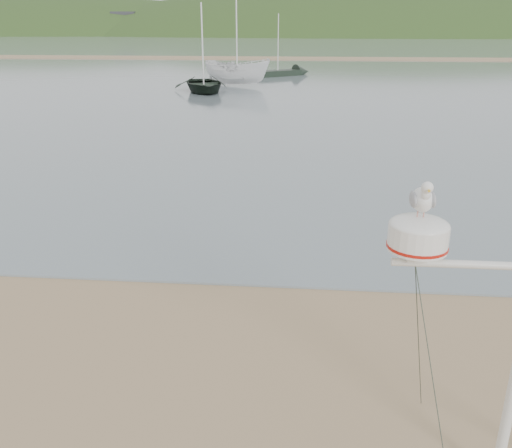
# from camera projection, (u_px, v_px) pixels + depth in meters

# --- Properties ---
(ground) EXTENTS (560.00, 560.00, 0.00)m
(ground) POSITION_uv_depth(u_px,v_px,m) (30.00, 430.00, 6.55)
(ground) COLOR #917553
(ground) RESTS_ON ground
(water) EXTENTS (560.00, 256.00, 0.04)m
(water) POSITION_uv_depth(u_px,v_px,m) (294.00, 42.00, 129.66)
(water) COLOR slate
(water) RESTS_ON ground
(sandbar) EXTENTS (560.00, 7.00, 0.07)m
(sandbar) POSITION_uv_depth(u_px,v_px,m) (283.00, 58.00, 71.81)
(sandbar) COLOR #917553
(sandbar) RESTS_ON water
(hill_ridge) EXTENTS (620.00, 180.00, 80.00)m
(hill_ridge) POSITION_uv_depth(u_px,v_px,m) (342.00, 82.00, 231.07)
(hill_ridge) COLOR #253D19
(hill_ridge) RESTS_ON ground
(far_cottages) EXTENTS (294.40, 6.30, 8.00)m
(far_cottages) POSITION_uv_depth(u_px,v_px,m) (308.00, 24.00, 187.70)
(far_cottages) COLOR beige
(far_cottages) RESTS_ON ground
(mast_rig) EXTENTS (2.37, 2.53, 5.34)m
(mast_rig) POSITION_uv_depth(u_px,v_px,m) (510.00, 383.00, 5.34)
(mast_rig) COLOR silver
(mast_rig) RESTS_ON ground
(boat_dark) EXTENTS (3.85, 2.19, 5.19)m
(boat_dark) POSITION_uv_depth(u_px,v_px,m) (203.00, 53.00, 36.74)
(boat_dark) COLOR black
(boat_dark) RESTS_ON water
(boat_white) EXTENTS (2.48, 2.44, 5.28)m
(boat_white) POSITION_uv_depth(u_px,v_px,m) (237.00, 50.00, 40.43)
(boat_white) COLOR white
(boat_white) RESTS_ON water
(sailboat_dark_mid) EXTENTS (5.33, 4.64, 5.72)m
(sailboat_dark_mid) POSITION_uv_depth(u_px,v_px,m) (290.00, 72.00, 49.38)
(sailboat_dark_mid) COLOR black
(sailboat_dark_mid) RESTS_ON ground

